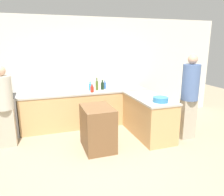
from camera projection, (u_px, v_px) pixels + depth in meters
name	position (u px, v px, depth m)	size (l,w,h in m)	color
ground_plane	(111.00, 166.00, 3.77)	(14.00, 14.00, 0.00)	tan
wall_back	(82.00, 71.00, 5.66)	(8.00, 0.06, 2.70)	silver
counter_back	(85.00, 108.00, 5.55)	(3.14, 0.68, 0.90)	tan
counter_peninsula	(148.00, 116.00, 4.96)	(0.69, 1.50, 0.90)	tan
range_oven	(3.00, 116.00, 4.96)	(0.66, 0.66, 0.91)	#ADADB2
island_table	(98.00, 128.00, 4.31)	(0.57, 0.79, 0.86)	brown
mixing_bowl	(161.00, 99.00, 4.43)	(0.31, 0.31, 0.10)	teal
dish_soap_bottle	(90.00, 87.00, 5.49)	(0.08, 0.08, 0.22)	#338CBF
wine_bottle_dark	(102.00, 86.00, 5.60)	(0.08, 0.08, 0.25)	black
olive_oil_bottle	(97.00, 85.00, 5.51)	(0.07, 0.07, 0.32)	#475B1E
hot_sauce_bottle	(92.00, 89.00, 5.29)	(0.08, 0.08, 0.19)	red
water_bottle_blue	(105.00, 85.00, 5.70)	(0.07, 0.07, 0.22)	#386BB7
person_by_range	(4.00, 104.00, 4.29)	(0.35, 0.35, 1.65)	#ADA38E
person_at_peninsula	(190.00, 94.00, 4.65)	(0.36, 0.36, 1.83)	#ADA38E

